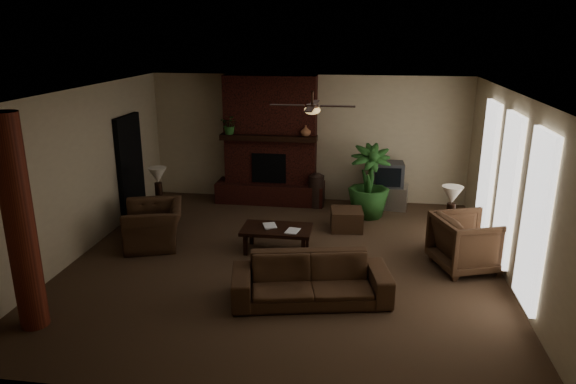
% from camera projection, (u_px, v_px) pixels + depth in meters
% --- Properties ---
extents(room_shell, '(7.00, 7.00, 7.00)m').
position_uv_depth(room_shell, '(284.00, 181.00, 8.32)').
color(room_shell, '#4C3726').
rests_on(room_shell, ground).
extents(fireplace, '(2.40, 0.70, 2.80)m').
position_uv_depth(fireplace, '(271.00, 151.00, 11.55)').
color(fireplace, '#461A12').
rests_on(fireplace, ground).
extents(windows, '(0.08, 3.65, 2.35)m').
position_uv_depth(windows, '(507.00, 190.00, 8.05)').
color(windows, white).
rests_on(windows, ground).
extents(log_column, '(0.36, 0.36, 2.80)m').
position_uv_depth(log_column, '(20.00, 225.00, 6.46)').
color(log_column, maroon).
rests_on(log_column, ground).
extents(doorway, '(0.10, 1.00, 2.10)m').
position_uv_depth(doorway, '(130.00, 167.00, 10.60)').
color(doorway, black).
rests_on(doorway, ground).
extents(ceiling_fan, '(1.35, 1.35, 0.37)m').
position_uv_depth(ceiling_fan, '(312.00, 108.00, 8.22)').
color(ceiling_fan, black).
rests_on(ceiling_fan, ceiling).
extents(sofa, '(2.31, 1.08, 0.87)m').
position_uv_depth(sofa, '(311.00, 272.00, 7.37)').
color(sofa, '#442D1D').
rests_on(sofa, ground).
extents(armchair_left, '(1.08, 1.32, 1.00)m').
position_uv_depth(armchair_left, '(154.00, 218.00, 9.31)').
color(armchair_left, '#442D1D').
rests_on(armchair_left, ground).
extents(armchair_right, '(1.17, 1.21, 0.99)m').
position_uv_depth(armchair_right, '(468.00, 240.00, 8.35)').
color(armchair_right, '#442D1D').
rests_on(armchair_right, ground).
extents(coffee_table, '(1.20, 0.70, 0.43)m').
position_uv_depth(coffee_table, '(277.00, 231.00, 9.07)').
color(coffee_table, black).
rests_on(coffee_table, ground).
extents(ottoman, '(0.66, 0.66, 0.40)m').
position_uv_depth(ottoman, '(347.00, 219.00, 10.12)').
color(ottoman, '#442D1D').
rests_on(ottoman, ground).
extents(tv_stand, '(0.91, 0.61, 0.50)m').
position_uv_depth(tv_stand, '(387.00, 196.00, 11.37)').
color(tv_stand, '#B4B4B7').
rests_on(tv_stand, ground).
extents(tv, '(0.67, 0.55, 0.52)m').
position_uv_depth(tv, '(388.00, 174.00, 11.17)').
color(tv, '#363638').
rests_on(tv, tv_stand).
extents(floor_vase, '(0.34, 0.34, 0.77)m').
position_uv_depth(floor_vase, '(316.00, 188.00, 11.36)').
color(floor_vase, '#2E1F19').
rests_on(floor_vase, ground).
extents(floor_plant, '(1.08, 1.62, 0.84)m').
position_uv_depth(floor_plant, '(368.00, 197.00, 10.77)').
color(floor_plant, '#255120').
rests_on(floor_plant, ground).
extents(side_table_left, '(0.64, 0.64, 0.55)m').
position_uv_depth(side_table_left, '(161.00, 214.00, 10.19)').
color(side_table_left, black).
rests_on(side_table_left, ground).
extents(lamp_left, '(0.41, 0.41, 0.65)m').
position_uv_depth(lamp_left, '(158.00, 178.00, 10.02)').
color(lamp_left, black).
rests_on(lamp_left, side_table_left).
extents(side_table_right, '(0.62, 0.62, 0.55)m').
position_uv_depth(side_table_right, '(447.00, 238.00, 9.01)').
color(side_table_right, black).
rests_on(side_table_right, ground).
extents(lamp_right, '(0.38, 0.38, 0.65)m').
position_uv_depth(lamp_right, '(452.00, 198.00, 8.81)').
color(lamp_right, black).
rests_on(lamp_right, side_table_right).
extents(mantel_plant, '(0.48, 0.51, 0.33)m').
position_uv_depth(mantel_plant, '(230.00, 127.00, 11.23)').
color(mantel_plant, '#255120').
rests_on(mantel_plant, fireplace).
extents(mantel_vase, '(0.25, 0.25, 0.22)m').
position_uv_depth(mantel_vase, '(306.00, 131.00, 11.05)').
color(mantel_vase, '#905939').
rests_on(mantel_vase, fireplace).
extents(book_a, '(0.21, 0.10, 0.29)m').
position_uv_depth(book_a, '(264.00, 219.00, 9.05)').
color(book_a, '#999999').
rests_on(book_a, coffee_table).
extents(book_b, '(0.21, 0.06, 0.29)m').
position_uv_depth(book_b, '(287.00, 223.00, 8.87)').
color(book_b, '#999999').
rests_on(book_b, coffee_table).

